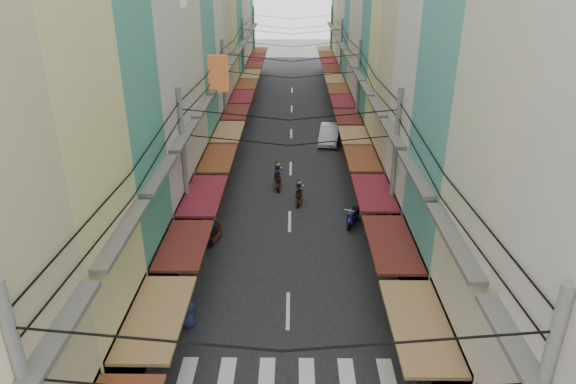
# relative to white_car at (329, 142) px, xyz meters

# --- Properties ---
(ground) EXTENTS (160.00, 160.00, 0.00)m
(ground) POSITION_rel_white_car_xyz_m (-3.07, -19.85, 0.00)
(ground) COLOR slate
(ground) RESTS_ON ground
(road) EXTENTS (10.00, 80.00, 0.02)m
(road) POSITION_rel_white_car_xyz_m (-3.07, 0.15, 0.01)
(road) COLOR black
(road) RESTS_ON ground
(sidewalk_left) EXTENTS (3.00, 80.00, 0.06)m
(sidewalk_left) POSITION_rel_white_car_xyz_m (-9.57, 0.15, 0.03)
(sidewalk_left) COLOR gray
(sidewalk_left) RESTS_ON ground
(sidewalk_right) EXTENTS (3.00, 80.00, 0.06)m
(sidewalk_right) POSITION_rel_white_car_xyz_m (3.43, 0.15, 0.03)
(sidewalk_right) COLOR gray
(sidewalk_right) RESTS_ON ground
(crosswalk) EXTENTS (7.55, 2.40, 0.01)m
(crosswalk) POSITION_rel_white_car_xyz_m (-3.07, -25.85, 0.03)
(crosswalk) COLOR silver
(crosswalk) RESTS_ON ground
(building_row_left) EXTENTS (7.80, 67.67, 23.70)m
(building_row_left) POSITION_rel_white_car_xyz_m (-10.99, -3.29, 9.78)
(building_row_left) COLOR beige
(building_row_left) RESTS_ON ground
(building_row_right) EXTENTS (7.80, 68.98, 22.59)m
(building_row_right) POSITION_rel_white_car_xyz_m (4.85, -3.40, 9.41)
(building_row_right) COLOR #418F76
(building_row_right) RESTS_ON ground
(utility_poles) EXTENTS (10.20, 66.13, 8.20)m
(utility_poles) POSITION_rel_white_car_xyz_m (-3.07, -4.84, 6.59)
(utility_poles) COLOR slate
(utility_poles) RESTS_ON ground
(white_car) EXTENTS (5.17, 2.62, 1.75)m
(white_car) POSITION_rel_white_car_xyz_m (0.00, 0.00, 0.00)
(white_car) COLOR silver
(white_car) RESTS_ON ground
(bicycle) EXTENTS (1.49, 0.68, 0.99)m
(bicycle) POSITION_rel_white_car_xyz_m (2.51, -22.85, 0.00)
(bicycle) COLOR black
(bicycle) RESTS_ON ground
(moving_scooters) EXTENTS (7.68, 8.68, 1.83)m
(moving_scooters) POSITION_rel_white_car_xyz_m (-3.44, -12.29, 0.52)
(moving_scooters) COLOR black
(moving_scooters) RESTS_ON ground
(parked_scooters) EXTENTS (12.65, 12.60, 0.99)m
(parked_scooters) POSITION_rel_white_car_xyz_m (0.46, -24.69, 0.49)
(parked_scooters) COLOR black
(parked_scooters) RESTS_ON ground
(pedestrians) EXTENTS (11.36, 17.12, 2.13)m
(pedestrians) POSITION_rel_white_car_xyz_m (-7.16, -18.36, 1.02)
(pedestrians) COLOR #29212C
(pedestrians) RESTS_ON ground
(market_umbrella) EXTENTS (2.24, 2.24, 2.36)m
(market_umbrella) POSITION_rel_white_car_xyz_m (2.60, -26.06, 2.08)
(market_umbrella) COLOR #B2B2B7
(market_umbrella) RESTS_ON ground
(traffic_sign) EXTENTS (0.10, 0.66, 3.02)m
(traffic_sign) POSITION_rel_white_car_xyz_m (2.79, -22.38, 2.21)
(traffic_sign) COLOR slate
(traffic_sign) RESTS_ON ground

